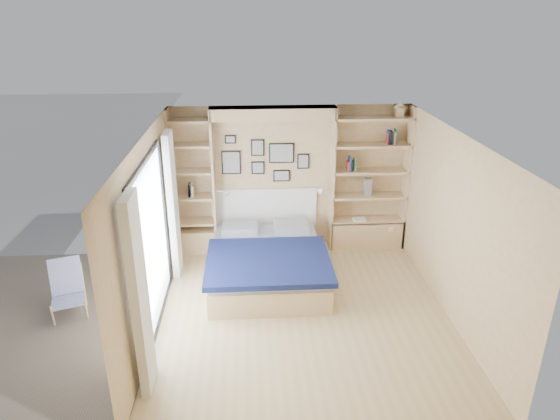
{
  "coord_description": "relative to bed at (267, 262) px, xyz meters",
  "views": [
    {
      "loc": [
        -0.69,
        -5.88,
        3.97
      ],
      "look_at": [
        -0.26,
        0.9,
        1.2
      ],
      "focal_mm": 32.0,
      "sensor_mm": 36.0,
      "label": 1
    }
  ],
  "objects": [
    {
      "name": "room_shell",
      "position": [
        0.06,
        0.51,
        0.79
      ],
      "size": [
        4.5,
        4.5,
        4.5
      ],
      "color": "#DDB684",
      "rests_on": "ground"
    },
    {
      "name": "deck",
      "position": [
        -3.15,
        -1.01,
        -0.29
      ],
      "size": [
        3.2,
        4.0,
        0.05
      ],
      "primitive_type": "cube",
      "color": "#706153",
      "rests_on": "ground"
    },
    {
      "name": "shelf_decor",
      "position": [
        1.54,
        1.06,
        1.41
      ],
      "size": [
        3.58,
        0.23,
        2.03
      ],
      "color": "#B0281E",
      "rests_on": "ground"
    },
    {
      "name": "photo_gallery",
      "position": [
        -0.0,
        1.22,
        1.32
      ],
      "size": [
        1.48,
        0.02,
        0.82
      ],
      "color": "black",
      "rests_on": "ground"
    },
    {
      "name": "reading_lamps",
      "position": [
        0.15,
        0.99,
        0.82
      ],
      "size": [
        1.92,
        0.12,
        0.15
      ],
      "color": "silver",
      "rests_on": "ground"
    },
    {
      "name": "bed",
      "position": [
        0.0,
        0.0,
        0.0
      ],
      "size": [
        1.83,
        2.37,
        1.07
      ],
      "color": "tan",
      "rests_on": "ground"
    },
    {
      "name": "ground",
      "position": [
        0.45,
        -1.01,
        -0.29
      ],
      "size": [
        4.5,
        4.5,
        0.0
      ],
      "primitive_type": "plane",
      "color": "tan",
      "rests_on": "ground"
    },
    {
      "name": "deck_chair",
      "position": [
        -2.8,
        -0.74,
        0.07
      ],
      "size": [
        0.66,
        0.84,
        0.75
      ],
      "rotation": [
        0.0,
        0.0,
        0.33
      ],
      "color": "tan",
      "rests_on": "ground"
    }
  ]
}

